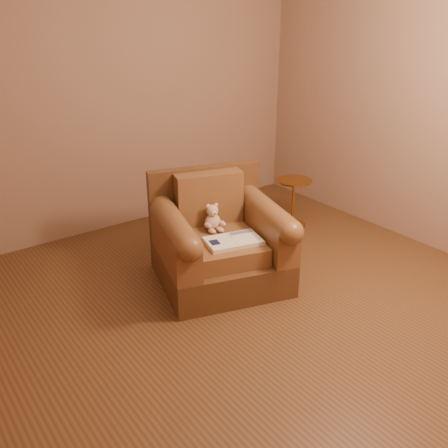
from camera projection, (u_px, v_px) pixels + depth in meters
floor at (251, 308)px, 3.69m from camera, size 4.00×4.00×0.00m
room at (257, 67)px, 3.00m from camera, size 4.02×4.02×2.71m
armchair at (219, 242)px, 3.96m from camera, size 1.16×1.13×0.85m
teddy_bear at (213, 220)px, 3.96m from camera, size 0.16×0.19×0.22m
guidebook at (233, 241)px, 3.76m from camera, size 0.47×0.35×0.03m
side_table at (293, 201)px, 4.95m from camera, size 0.35×0.35×0.49m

